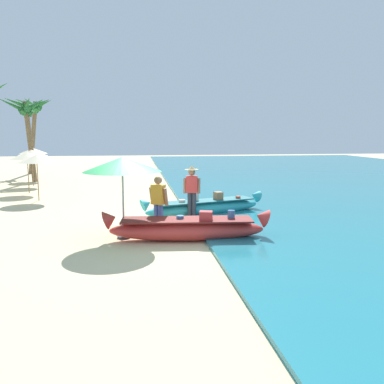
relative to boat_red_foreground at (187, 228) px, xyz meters
The scene contains 12 objects.
ground_plane 1.25m from the boat_red_foreground, 159.49° to the left, with size 80.00×80.00×0.00m, color beige.
boat_red_foreground is the anchor object (origin of this frame).
boat_cyan_midground 3.25m from the boat_red_foreground, 72.27° to the left, with size 4.46×1.91×0.83m.
person_vendor_hatted 2.61m from the boat_red_foreground, 79.20° to the left, with size 0.58×0.44×1.76m.
person_tourist_customer 1.20m from the boat_red_foreground, 132.43° to the left, with size 0.56×0.47×1.62m.
patio_umbrella_large 2.38m from the boat_red_foreground, 164.41° to the left, with size 2.06×2.06×2.18m.
parasol_row_0 8.96m from the boat_red_foreground, 127.03° to the left, with size 1.60×1.60×1.91m.
parasol_row_1 11.33m from the boat_red_foreground, 123.92° to the left, with size 1.60×1.60×1.91m.
parasol_row_2 13.84m from the boat_red_foreground, 119.18° to the left, with size 1.60×1.60×1.91m.
parasol_row_3 16.29m from the boat_red_foreground, 116.46° to the left, with size 1.60×1.60×1.91m.
palm_tree_tall_inland 20.79m from the boat_red_foreground, 113.13° to the left, with size 2.47×2.72×5.23m.
palm_tree_leaning_seaward 16.15m from the boat_red_foreground, 117.98° to the left, with size 2.94×2.42×4.88m.
Camera 1 is at (-0.18, -10.58, 2.80)m, focal length 37.51 mm.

